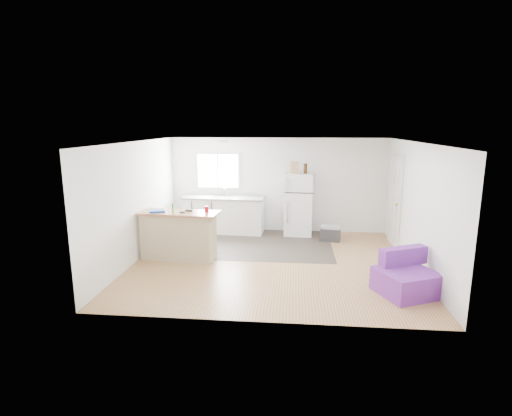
{
  "coord_description": "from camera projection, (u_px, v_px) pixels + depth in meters",
  "views": [
    {
      "loc": [
        0.41,
        -7.65,
        2.73
      ],
      "look_at": [
        -0.39,
        0.7,
        0.97
      ],
      "focal_mm": 28.0,
      "sensor_mm": 36.0,
      "label": 1
    }
  ],
  "objects": [
    {
      "name": "cleaner_jug",
      "position": [
        187.0,
        253.0,
        8.16
      ],
      "size": [
        0.17,
        0.13,
        0.35
      ],
      "rotation": [
        0.0,
        0.0,
        0.13
      ],
      "color": "white",
      "rests_on": "floor"
    },
    {
      "name": "refrigerator",
      "position": [
        299.0,
        204.0,
        9.95
      ],
      "size": [
        0.72,
        0.69,
        1.55
      ],
      "rotation": [
        0.0,
        0.0,
        -0.06
      ],
      "color": "white",
      "rests_on": "floor"
    },
    {
      "name": "tool_a",
      "position": [
        189.0,
        210.0,
        8.14
      ],
      "size": [
        0.14,
        0.06,
        0.03
      ],
      "primitive_type": "cube",
      "rotation": [
        0.0,
        0.0,
        -0.06
      ],
      "color": "black",
      "rests_on": "peninsula"
    },
    {
      "name": "vinyl_zone",
      "position": [
        244.0,
        243.0,
        9.34
      ],
      "size": [
        4.05,
        2.5,
        0.0
      ],
      "primitive_type": "cube",
      "color": "#373029",
      "rests_on": "floor"
    },
    {
      "name": "peninsula",
      "position": [
        179.0,
        235.0,
        8.19
      ],
      "size": [
        1.66,
        0.75,
        0.99
      ],
      "rotation": [
        0.0,
        0.0,
        -0.09
      ],
      "color": "tan",
      "rests_on": "floor"
    },
    {
      "name": "window",
      "position": [
        218.0,
        171.0,
        10.3
      ],
      "size": [
        1.18,
        0.06,
        0.98
      ],
      "color": "white",
      "rests_on": "back_wall"
    },
    {
      "name": "kitchen_cabinets",
      "position": [
        224.0,
        214.0,
        10.21
      ],
      "size": [
        2.1,
        0.75,
        1.21
      ],
      "rotation": [
        0.0,
        0.0,
        -0.05
      ],
      "color": "white",
      "rests_on": "floor"
    },
    {
      "name": "purple_seat",
      "position": [
        406.0,
        278.0,
        6.54
      ],
      "size": [
        1.12,
        1.12,
        0.7
      ],
      "rotation": [
        0.0,
        0.0,
        0.43
      ],
      "color": "#742E97",
      "rests_on": "floor"
    },
    {
      "name": "red_cup",
      "position": [
        207.0,
        209.0,
        8.06
      ],
      "size": [
        0.09,
        0.09,
        0.12
      ],
      "primitive_type": "cylinder",
      "rotation": [
        0.0,
        0.0,
        -0.1
      ],
      "color": "red",
      "rests_on": "peninsula"
    },
    {
      "name": "cardboard_box",
      "position": [
        294.0,
        167.0,
        9.74
      ],
      "size": [
        0.21,
        0.12,
        0.3
      ],
      "primitive_type": "cube",
      "rotation": [
        0.0,
        0.0,
        0.08
      ],
      "color": "tan",
      "rests_on": "refrigerator"
    },
    {
      "name": "cooler",
      "position": [
        330.0,
        233.0,
        9.52
      ],
      "size": [
        0.54,
        0.42,
        0.37
      ],
      "rotation": [
        0.0,
        0.0,
        -0.2
      ],
      "color": "#2C2C2E",
      "rests_on": "floor"
    },
    {
      "name": "interior_door",
      "position": [
        395.0,
        201.0,
        9.1
      ],
      "size": [
        0.11,
        0.92,
        2.1
      ],
      "color": "white",
      "rests_on": "right_wall"
    },
    {
      "name": "bottle_left",
      "position": [
        305.0,
        169.0,
        9.7
      ],
      "size": [
        0.09,
        0.09,
        0.25
      ],
      "primitive_type": "cylinder",
      "rotation": [
        0.0,
        0.0,
        0.41
      ],
      "color": "#351E09",
      "rests_on": "refrigerator"
    },
    {
      "name": "bottle_right",
      "position": [
        306.0,
        168.0,
        9.72
      ],
      "size": [
        0.08,
        0.08,
        0.25
      ],
      "primitive_type": "cylinder",
      "rotation": [
        0.0,
        0.0,
        -0.19
      ],
      "color": "#351E09",
      "rests_on": "refrigerator"
    },
    {
      "name": "tool_b",
      "position": [
        182.0,
        212.0,
        7.99
      ],
      "size": [
        0.11,
        0.06,
        0.03
      ],
      "primitive_type": "cube",
      "rotation": [
        0.0,
        0.0,
        -0.25
      ],
      "color": "black",
      "rests_on": "peninsula"
    },
    {
      "name": "mop",
      "position": [
        171.0,
        249.0,
        8.13
      ],
      "size": [
        0.21,
        0.34,
        1.21
      ],
      "rotation": [
        0.0,
        0.0,
        0.11
      ],
      "color": "green",
      "rests_on": "floor"
    },
    {
      "name": "room",
      "position": [
        272.0,
        204.0,
        7.81
      ],
      "size": [
        5.51,
        5.01,
        2.41
      ],
      "color": "olive",
      "rests_on": "ground"
    },
    {
      "name": "blue_tray",
      "position": [
        157.0,
        211.0,
        8.08
      ],
      "size": [
        0.36,
        0.32,
        0.04
      ],
      "primitive_type": "cube",
      "rotation": [
        0.0,
        0.0,
        0.42
      ],
      "color": "#1346B7",
      "rests_on": "peninsula"
    },
    {
      "name": "ceiling_fixture",
      "position": [
        222.0,
        141.0,
        8.85
      ],
      "size": [
        0.3,
        0.3,
        0.07
      ],
      "primitive_type": "cylinder",
      "color": "white",
      "rests_on": "ceiling"
    }
  ]
}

